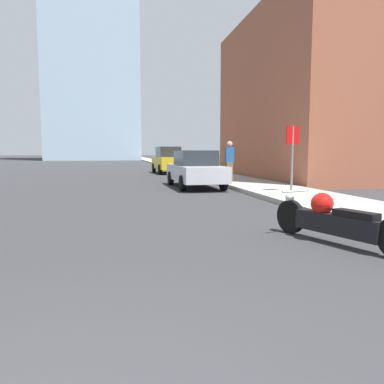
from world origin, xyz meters
name	(u,v)px	position (x,y,z in m)	size (l,w,h in m)	color
sidewalk	(170,165)	(6.06, 40.00, 0.07)	(2.55, 240.00, 0.15)	#9E998E
brick_storefront	(350,99)	(13.38, 17.90, 4.46)	(11.69, 12.60, 8.93)	#9E563D
motorcycle	(334,220)	(3.77, 3.72, 0.39)	(1.06, 2.46, 0.79)	black
parked_car_silver	(195,169)	(3.55, 13.57, 0.76)	(1.87, 4.53, 1.52)	#BCBCC1
parked_car_yellow	(168,160)	(3.83, 24.26, 0.91)	(1.96, 4.57, 1.83)	gold
stop_sign	(292,147)	(6.11, 10.03, 1.63)	(0.57, 0.26, 2.16)	slate
pedestrian	(230,161)	(5.31, 14.51, 1.08)	(0.36, 0.25, 1.79)	brown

